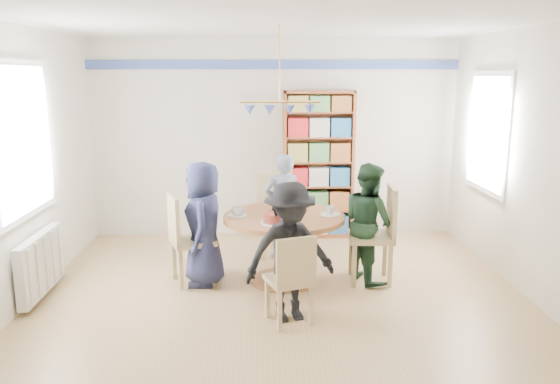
{
  "coord_description": "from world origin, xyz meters",
  "views": [
    {
      "loc": [
        -0.21,
        -5.01,
        2.21
      ],
      "look_at": [
        0.0,
        0.4,
        1.05
      ],
      "focal_mm": 35.0,
      "sensor_mm": 36.0,
      "label": 1
    }
  ],
  "objects_px": {
    "chair_right": "(379,230)",
    "bookshelf": "(318,166)",
    "dining_table": "(284,233)",
    "chair_near": "(292,276)",
    "radiator": "(41,264)",
    "person_right": "(369,222)",
    "chair_left": "(185,235)",
    "chair_far": "(276,209)",
    "person_left": "(204,224)",
    "person_far": "(283,206)",
    "person_near": "(290,252)"
  },
  "relations": [
    {
      "from": "chair_right",
      "to": "bookshelf",
      "type": "bearing_deg",
      "value": 105.45
    },
    {
      "from": "dining_table",
      "to": "chair_near",
      "type": "distance_m",
      "value": 1.05
    },
    {
      "from": "dining_table",
      "to": "chair_near",
      "type": "relative_size",
      "value": 1.54
    },
    {
      "from": "radiator",
      "to": "bookshelf",
      "type": "bearing_deg",
      "value": 34.09
    },
    {
      "from": "person_right",
      "to": "bookshelf",
      "type": "xyz_separation_m",
      "value": [
        -0.37,
        1.69,
        0.34
      ]
    },
    {
      "from": "chair_left",
      "to": "chair_near",
      "type": "height_order",
      "value": "chair_left"
    },
    {
      "from": "dining_table",
      "to": "chair_far",
      "type": "bearing_deg",
      "value": 93.1
    },
    {
      "from": "dining_table",
      "to": "person_left",
      "type": "relative_size",
      "value": 0.97
    },
    {
      "from": "person_left",
      "to": "person_far",
      "type": "relative_size",
      "value": 1.03
    },
    {
      "from": "person_near",
      "to": "bookshelf",
      "type": "height_order",
      "value": "bookshelf"
    },
    {
      "from": "person_left",
      "to": "person_near",
      "type": "distance_m",
      "value": 1.27
    },
    {
      "from": "chair_near",
      "to": "chair_right",
      "type": "bearing_deg",
      "value": 45.86
    },
    {
      "from": "dining_table",
      "to": "person_near",
      "type": "xyz_separation_m",
      "value": [
        0.01,
        -0.93,
        0.09
      ]
    },
    {
      "from": "person_left",
      "to": "person_far",
      "type": "height_order",
      "value": "person_left"
    },
    {
      "from": "person_left",
      "to": "bookshelf",
      "type": "relative_size",
      "value": 0.66
    },
    {
      "from": "radiator",
      "to": "chair_far",
      "type": "distance_m",
      "value": 2.77
    },
    {
      "from": "radiator",
      "to": "person_near",
      "type": "bearing_deg",
      "value": -14.0
    },
    {
      "from": "person_left",
      "to": "chair_near",
      "type": "bearing_deg",
      "value": 39.46
    },
    {
      "from": "dining_table",
      "to": "person_near",
      "type": "distance_m",
      "value": 0.94
    },
    {
      "from": "chair_left",
      "to": "person_right",
      "type": "bearing_deg",
      "value": 0.8
    },
    {
      "from": "chair_far",
      "to": "bookshelf",
      "type": "bearing_deg",
      "value": 49.04
    },
    {
      "from": "dining_table",
      "to": "person_far",
      "type": "distance_m",
      "value": 0.88
    },
    {
      "from": "chair_far",
      "to": "person_near",
      "type": "xyz_separation_m",
      "value": [
        0.07,
        -1.96,
        0.08
      ]
    },
    {
      "from": "chair_left",
      "to": "chair_right",
      "type": "bearing_deg",
      "value": -0.48
    },
    {
      "from": "person_far",
      "to": "person_near",
      "type": "bearing_deg",
      "value": 77.07
    },
    {
      "from": "person_right",
      "to": "dining_table",
      "type": "bearing_deg",
      "value": 70.7
    },
    {
      "from": "chair_left",
      "to": "bookshelf",
      "type": "relative_size",
      "value": 0.49
    },
    {
      "from": "radiator",
      "to": "person_far",
      "type": "xyz_separation_m",
      "value": [
        2.49,
        1.19,
        0.3
      ]
    },
    {
      "from": "person_left",
      "to": "person_right",
      "type": "relative_size",
      "value": 1.02
    },
    {
      "from": "chair_left",
      "to": "person_far",
      "type": "height_order",
      "value": "person_far"
    },
    {
      "from": "radiator",
      "to": "chair_near",
      "type": "bearing_deg",
      "value": -16.4
    },
    {
      "from": "chair_near",
      "to": "bookshelf",
      "type": "distance_m",
      "value": 2.87
    },
    {
      "from": "radiator",
      "to": "person_left",
      "type": "xyz_separation_m",
      "value": [
        1.61,
        0.31,
        0.32
      ]
    },
    {
      "from": "chair_right",
      "to": "person_near",
      "type": "height_order",
      "value": "person_near"
    },
    {
      "from": "person_far",
      "to": "chair_far",
      "type": "bearing_deg",
      "value": -75.6
    },
    {
      "from": "dining_table",
      "to": "chair_far",
      "type": "xyz_separation_m",
      "value": [
        -0.06,
        1.03,
        0.01
      ]
    },
    {
      "from": "dining_table",
      "to": "bookshelf",
      "type": "distance_m",
      "value": 1.86
    },
    {
      "from": "person_left",
      "to": "radiator",
      "type": "bearing_deg",
      "value": -79.93
    },
    {
      "from": "dining_table",
      "to": "person_left",
      "type": "bearing_deg",
      "value": -179.47
    },
    {
      "from": "radiator",
      "to": "person_near",
      "type": "height_order",
      "value": "person_near"
    },
    {
      "from": "person_far",
      "to": "person_near",
      "type": "height_order",
      "value": "same"
    },
    {
      "from": "dining_table",
      "to": "bookshelf",
      "type": "xyz_separation_m",
      "value": [
        0.55,
        1.73,
        0.43
      ]
    },
    {
      "from": "person_left",
      "to": "person_right",
      "type": "distance_m",
      "value": 1.78
    },
    {
      "from": "radiator",
      "to": "dining_table",
      "type": "xyz_separation_m",
      "value": [
        2.47,
        0.32,
        0.21
      ]
    },
    {
      "from": "chair_near",
      "to": "person_far",
      "type": "xyz_separation_m",
      "value": [
        0.0,
        1.92,
        0.18
      ]
    },
    {
      "from": "bookshelf",
      "to": "person_near",
      "type": "bearing_deg",
      "value": -101.38
    },
    {
      "from": "chair_right",
      "to": "chair_far",
      "type": "xyz_separation_m",
      "value": [
        -1.08,
        1.04,
        -0.02
      ]
    },
    {
      "from": "chair_right",
      "to": "chair_far",
      "type": "bearing_deg",
      "value": 136.01
    },
    {
      "from": "chair_right",
      "to": "person_near",
      "type": "xyz_separation_m",
      "value": [
        -1.02,
        -0.92,
        0.06
      ]
    },
    {
      "from": "chair_right",
      "to": "person_left",
      "type": "distance_m",
      "value": 1.89
    }
  ]
}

